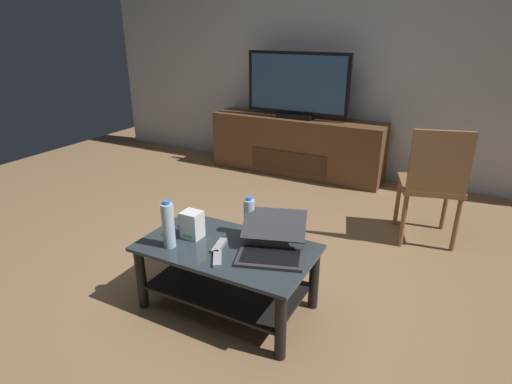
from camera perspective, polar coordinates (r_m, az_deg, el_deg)
name	(u,v)px	position (r m, az deg, el deg)	size (l,w,h in m)	color
ground_plane	(236,277)	(2.92, -2.78, -11.62)	(7.68, 7.68, 0.00)	olive
back_wall	(354,47)	(4.79, 13.29, 18.83)	(6.40, 0.12, 2.80)	silver
coffee_table	(227,266)	(2.51, -3.97, -10.14)	(1.02, 0.58, 0.42)	#2D383D
media_cabinet	(296,146)	(4.82, 5.48, 6.33)	(1.99, 0.42, 0.65)	brown
television	(297,87)	(4.66, 5.67, 14.19)	(1.17, 0.20, 0.70)	black
dining_chair	(433,180)	(3.41, 23.14, 1.48)	(0.55, 0.55, 0.94)	brown
laptop	(272,243)	(2.35, 2.21, -7.05)	(0.47, 0.50, 0.18)	#333338
router_box	(192,225)	(2.53, -8.75, -4.44)	(0.12, 0.11, 0.17)	white
water_bottle_near	(168,225)	(2.42, -11.95, -4.47)	(0.07, 0.07, 0.29)	silver
water_bottle_far	(249,217)	(2.52, -0.95, -3.44)	(0.07, 0.07, 0.25)	silver
cell_phone	(187,222)	(2.74, -9.44, -4.14)	(0.07, 0.14, 0.01)	black
tv_remote	(217,259)	(2.30, -5.32, -9.11)	(0.04, 0.16, 0.02)	#99999E
soundbar_remote	(219,246)	(2.43, -5.08, -7.36)	(0.04, 0.16, 0.02)	#99999E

